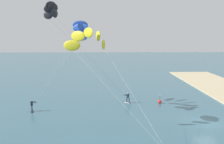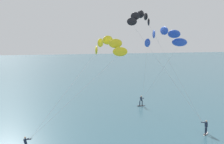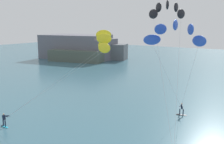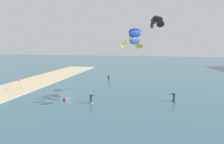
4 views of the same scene
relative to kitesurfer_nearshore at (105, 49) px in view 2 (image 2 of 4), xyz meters
name	(u,v)px [view 2 (image 2 of 4)]	position (x,y,z in m)	size (l,w,h in m)	color
kitesurfer_nearshore	(105,49)	(0.00, 0.00, 0.00)	(12.35, 9.80, 11.35)	#23ADD1
kitesurfer_mid_water	(163,39)	(8.16, 2.09, 1.01)	(6.38, 8.45, 12.46)	#333338
kitesurfer_far_out	(143,23)	(6.18, 4.74, 3.24)	(7.93, 12.41, 14.73)	white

